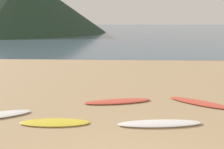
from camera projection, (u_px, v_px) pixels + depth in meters
ground_plane at (122, 73)px, 12.70m from camera, size 120.00×120.00×0.20m
ocean_water at (121, 29)px, 64.39m from camera, size 140.00×100.00×0.01m
headland_hill at (27, 5)px, 46.56m from camera, size 35.05×35.05×12.19m
surfboard_2 at (55, 122)px, 6.35m from camera, size 2.14×0.63×0.06m
surfboard_3 at (118, 101)px, 7.97m from camera, size 2.59×0.97×0.08m
surfboard_4 at (160, 123)px, 6.27m from camera, size 2.58×0.69×0.08m
surfboard_5 at (200, 103)px, 7.84m from camera, size 2.19×1.54×0.07m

